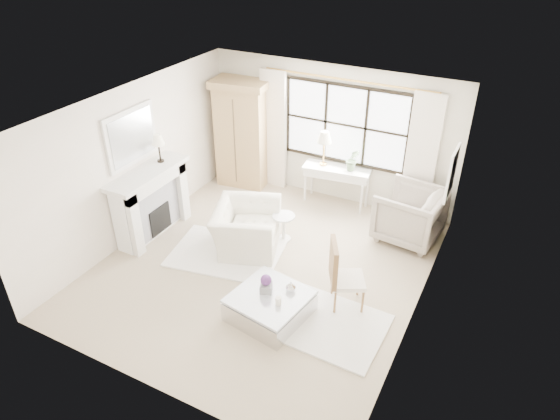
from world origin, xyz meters
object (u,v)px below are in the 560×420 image
at_px(club_armchair, 246,228).
at_px(coffee_table, 270,306).
at_px(armoire, 242,133).
at_px(console_table, 336,186).

xyz_separation_m(club_armchair, coffee_table, (1.18, -1.33, -0.21)).
height_order(armoire, club_armchair, armoire).
bearing_deg(club_armchair, armoire, 12.34).
relative_size(armoire, console_table, 1.66).
bearing_deg(coffee_table, console_table, 105.48).
xyz_separation_m(armoire, console_table, (2.09, 0.06, -0.74)).
relative_size(armoire, club_armchair, 1.86).
distance_m(armoire, coffee_table, 4.30).
bearing_deg(club_armchair, console_table, -40.53).
height_order(console_table, coffee_table, console_table).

